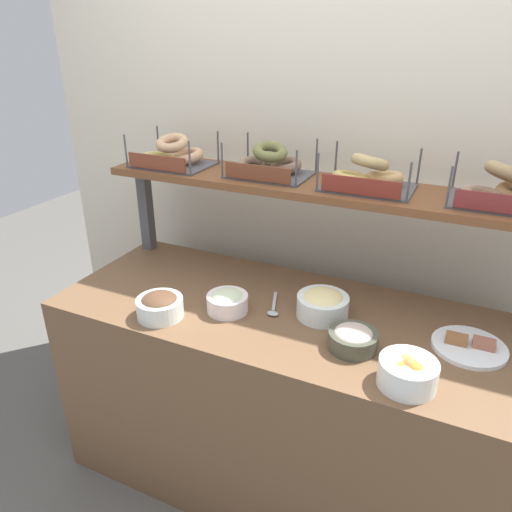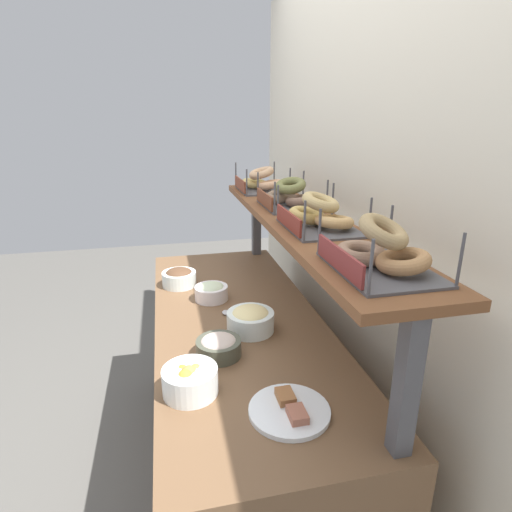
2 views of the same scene
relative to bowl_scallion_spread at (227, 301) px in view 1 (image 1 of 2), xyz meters
The scene contains 16 objects.
ground_plane 0.92m from the bowl_scallion_spread, 23.11° to the left, with size 8.00×8.00×0.00m, color #595651.
back_wall 0.74m from the bowl_scallion_spread, 71.96° to the left, with size 2.98×0.06×2.40m, color silver.
deli_counter 0.52m from the bowl_scallion_spread, 23.11° to the left, with size 1.78×0.70×0.85m, color brown.
shelf_riser_left 0.74m from the bowl_scallion_spread, 150.10° to the left, with size 0.05×0.05×0.40m, color #4C4C51.
upper_shelf 0.56m from the bowl_scallion_spread, 59.89° to the left, with size 1.74×0.32×0.03m, color brown.
bowl_scallion_spread is the anchor object (origin of this frame).
bowl_fruit_salad 0.70m from the bowl_scallion_spread, 12.33° to the right, with size 0.17×0.17×0.10m.
bowl_tuna_salad 0.49m from the bowl_scallion_spread, ahead, with size 0.16×0.16×0.08m.
bowl_egg_salad 0.35m from the bowl_scallion_spread, 19.43° to the left, with size 0.19×0.19×0.10m.
bowl_chocolate_spread 0.25m from the bowl_scallion_spread, 145.93° to the right, with size 0.17×0.17×0.09m.
serving_plate_white 0.85m from the bowl_scallion_spread, ahead, with size 0.24×0.24×0.04m.
serving_spoon_near_plate 0.18m from the bowl_scallion_spread, 27.49° to the left, with size 0.08×0.17×0.01m.
bagel_basket_plain 0.71m from the bowl_scallion_spread, 142.17° to the left, with size 0.33×0.26×0.14m.
bagel_basket_poppy 0.57m from the bowl_scallion_spread, 89.59° to the left, with size 0.32×0.26×0.14m.
bagel_basket_sesame 0.69m from the bowl_scallion_spread, 41.96° to the left, with size 0.33×0.27×0.14m.
bagel_basket_everything 1.02m from the bowl_scallion_spread, 23.32° to the left, with size 0.33×0.25×0.16m.
Camera 1 is at (0.55, -1.46, 1.80)m, focal length 33.74 mm.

